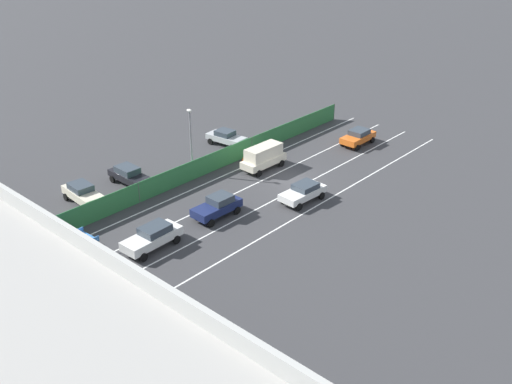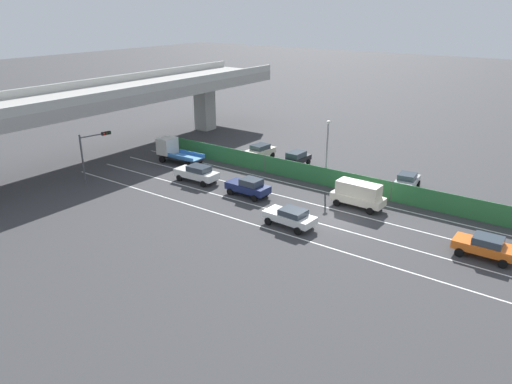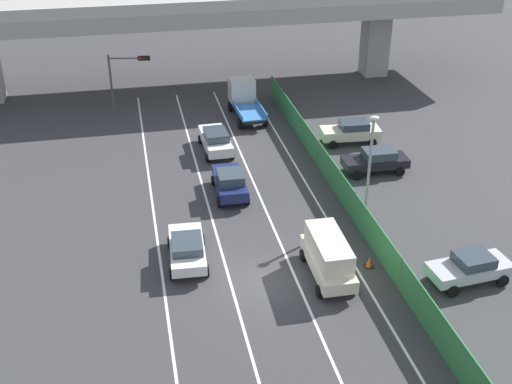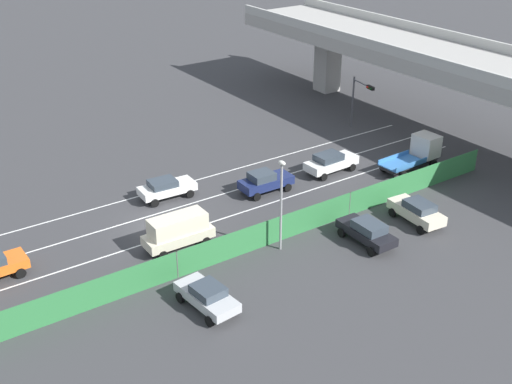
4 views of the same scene
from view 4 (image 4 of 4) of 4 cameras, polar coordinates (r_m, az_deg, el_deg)
The scene contains 18 objects.
ground_plane at distance 46.44m, azimuth -8.64°, elevation -2.99°, with size 300.00×300.00×0.00m, color #38383A.
lane_line_left_edge at distance 52.48m, azimuth -6.13°, elevation 0.80°, with size 0.14×46.29×0.01m, color silver.
lane_line_mid_left at distance 49.84m, azimuth -4.25°, elevation -0.57°, with size 0.14×46.29×0.01m, color silver.
lane_line_mid_right at distance 47.30m, azimuth -2.16°, elevation -2.09°, with size 0.14×46.29×0.01m, color silver.
lane_line_right_edge at distance 44.86m, azimuth 0.16°, elevation -3.78°, with size 0.14×46.29×0.01m, color silver.
elevated_overpass at distance 62.01m, azimuth 17.11°, elevation 10.48°, with size 54.41×9.19×8.54m.
green_fence at distance 43.35m, azimuth 1.28°, elevation -3.53°, with size 0.10×42.39×1.86m.
car_van_cream at distance 43.16m, azimuth -6.86°, elevation -3.33°, with size 2.06×4.72×2.31m.
car_sedan_navy at distance 50.32m, azimuth 0.80°, elevation 0.97°, with size 2.06×4.29×1.74m.
car_sedan_white at distance 53.99m, azimuth 6.57°, elevation 2.64°, with size 2.11×4.73×1.71m.
car_hatchback_white at distance 49.91m, azimuth -7.89°, elevation 0.40°, with size 2.22×4.40×1.55m.
flatbed_truck_blue at distance 56.14m, azimuth 14.12°, elevation 3.42°, with size 2.44×5.55×2.71m.
parked_wagon_silver at distance 37.48m, azimuth -4.31°, elevation -9.07°, with size 4.38×2.29×1.57m.
parked_sedan_dark at distance 44.11m, azimuth 9.72°, elevation -3.40°, with size 4.41×2.00×1.65m.
parked_sedan_cream at distance 47.34m, azimuth 13.95°, elevation -1.61°, with size 4.47×2.25×1.70m.
traffic_light at distance 62.53m, azimuth 9.12°, elevation 8.44°, with size 3.33×0.90×5.03m.
street_lamp at distance 41.39m, azimuth 2.23°, elevation -0.37°, with size 0.60×0.36×6.38m.
traffic_cone at distance 41.98m, azimuth -4.83°, elevation -5.77°, with size 0.47×0.47×0.60m.
Camera 4 is at (36.83, -17.00, 22.61)m, focal length 45.55 mm.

